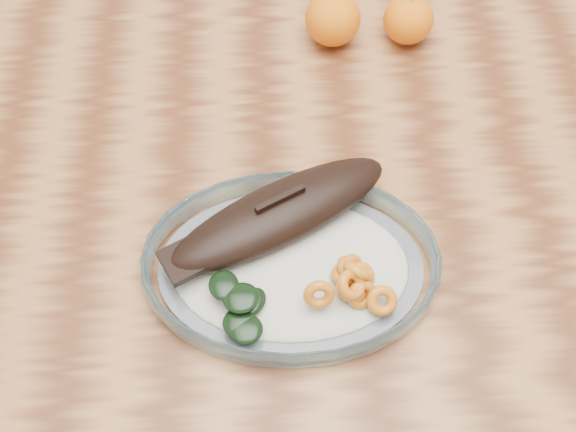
% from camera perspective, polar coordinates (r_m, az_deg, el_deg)
% --- Properties ---
extents(ground, '(3.00, 3.00, 0.00)m').
position_cam_1_polar(ground, '(1.54, 2.85, -13.68)').
color(ground, slate).
rests_on(ground, ground).
extents(dining_table, '(1.20, 0.80, 0.75)m').
position_cam_1_polar(dining_table, '(0.96, 4.45, 0.18)').
color(dining_table, '#582B15').
rests_on(dining_table, ground).
extents(plated_meal, '(0.60, 0.60, 0.08)m').
position_cam_1_polar(plated_meal, '(0.78, 0.17, -3.49)').
color(plated_meal, white).
rests_on(plated_meal, dining_table).
extents(orange_left, '(0.08, 0.08, 0.08)m').
position_cam_1_polar(orange_left, '(1.01, 3.56, 15.28)').
color(orange_left, '#DD5A04').
rests_on(orange_left, dining_table).
extents(orange_right, '(0.07, 0.07, 0.07)m').
position_cam_1_polar(orange_right, '(1.02, 9.48, 15.06)').
color(orange_right, '#DD5A04').
rests_on(orange_right, dining_table).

